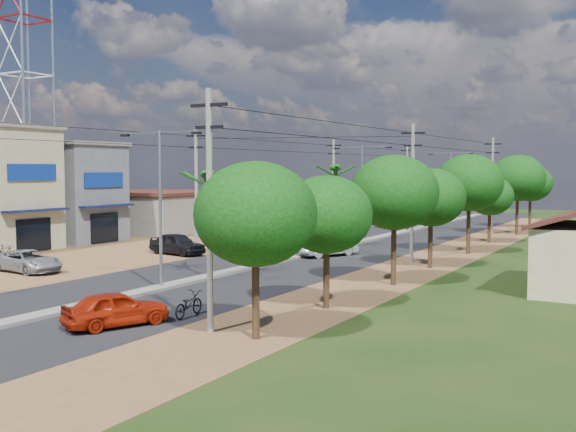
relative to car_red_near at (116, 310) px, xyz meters
name	(u,v)px	position (x,y,z in m)	size (l,w,h in m)	color
ground	(161,290)	(-3.84, 7.10, -0.69)	(160.00, 160.00, 0.00)	black
road	(304,256)	(-3.84, 22.10, -0.67)	(12.00, 110.00, 0.04)	black
median	(323,251)	(-3.84, 25.10, -0.60)	(1.00, 90.00, 0.18)	#605E56
dirt_lot_west	(74,254)	(-18.84, 15.10, -0.67)	(18.00, 46.00, 0.04)	brown
dirt_shoulder_east	(421,265)	(4.66, 22.10, -0.67)	(5.00, 90.00, 0.03)	brown
shophouse_grey	(69,192)	(-25.81, 21.10, 3.47)	(9.00, 6.40, 8.30)	#505359
low_shed	(157,212)	(-24.84, 31.10, 1.28)	(10.40, 10.40, 3.95)	#605E56
telecom_tower	(24,18)	(-30.84, 21.10, 18.43)	(3.80, 3.80, 43.00)	gray
tree_east_a	(255,214)	(5.66, 1.10, 3.80)	(4.40, 4.40, 6.37)	black
tree_east_b	(327,215)	(5.46, 7.10, 3.42)	(4.00, 4.00, 5.83)	black
tree_east_c	(394,193)	(5.86, 14.10, 4.17)	(4.60, 4.60, 6.83)	black
tree_east_d	(431,198)	(5.56, 21.10, 3.65)	(4.20, 4.20, 6.13)	black
tree_east_e	(469,183)	(5.76, 29.10, 4.40)	(4.80, 4.80, 7.14)	black
tree_east_f	(490,196)	(5.36, 37.10, 3.20)	(3.80, 3.80, 5.52)	black
tree_east_g	(518,178)	(5.96, 45.10, 4.55)	(5.00, 5.00, 7.38)	black
tree_east_h	(531,183)	(5.66, 53.10, 3.95)	(4.40, 4.40, 6.52)	black
palm_median_near	(208,179)	(-3.84, 11.10, 4.85)	(2.00, 2.00, 6.15)	black
palm_median_mid	(335,171)	(-3.84, 27.10, 5.21)	(2.00, 2.00, 6.55)	black
palm_median_far	(408,178)	(-3.84, 43.10, 4.57)	(2.00, 2.00, 5.85)	black
streetlight_near	(160,195)	(-3.84, 7.10, 4.10)	(5.10, 0.18, 8.00)	gray
streetlight_mid	(362,185)	(-3.84, 32.10, 4.10)	(5.10, 0.18, 8.00)	gray
streetlight_far	(450,180)	(-3.84, 57.10, 4.10)	(5.10, 0.18, 8.00)	gray
utility_pole_w_b	(196,188)	(-10.84, 19.10, 4.07)	(1.60, 0.24, 9.00)	#605E56
utility_pole_w_c	(333,182)	(-10.84, 41.10, 4.07)	(1.60, 0.24, 9.00)	#605E56
utility_pole_w_d	(407,180)	(-10.84, 62.10, 4.07)	(1.60, 0.24, 9.00)	#605E56
utility_pole_e_a	(210,205)	(3.66, 1.10, 4.07)	(1.60, 0.24, 9.00)	#605E56
utility_pole_e_b	(412,189)	(3.66, 23.10, 4.07)	(1.60, 0.24, 9.00)	#605E56
utility_pole_e_c	(492,183)	(3.66, 45.10, 4.07)	(1.60, 0.24, 9.00)	#605E56
car_red_near	(116,310)	(0.00, 0.00, 0.00)	(1.63, 4.05, 1.38)	maroon
car_silver_mid	(327,246)	(-2.34, 22.76, 0.08)	(1.62, 4.64, 1.53)	gray
car_white_far	(329,227)	(-8.84, 36.15, 0.06)	(2.09, 5.15, 1.49)	silver
car_parked_silver	(28,262)	(-14.33, 7.54, -0.04)	(2.15, 4.66, 1.30)	gray
car_parked_dark	(177,244)	(-11.92, 18.26, 0.08)	(1.81, 4.51, 1.54)	black
moto_rider_east	(189,305)	(1.36, 2.71, -0.18)	(0.68, 1.96, 1.03)	black
moto_rider_west_a	(336,238)	(-5.29, 30.24, -0.18)	(0.68, 1.96, 1.03)	black
moto_rider_west_b	(359,226)	(-8.22, 41.59, -0.23)	(0.43, 1.52, 0.91)	black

